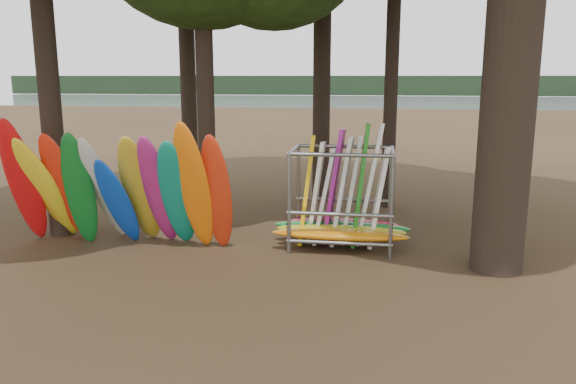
# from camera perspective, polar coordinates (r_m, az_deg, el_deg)

# --- Properties ---
(ground) EXTENTS (120.00, 120.00, 0.00)m
(ground) POSITION_cam_1_polar(r_m,az_deg,el_deg) (11.42, -2.99, -8.36)
(ground) COLOR #47331E
(ground) RESTS_ON ground
(lake) EXTENTS (160.00, 160.00, 0.00)m
(lake) POSITION_cam_1_polar(r_m,az_deg,el_deg) (70.64, 7.14, 8.43)
(lake) COLOR gray
(lake) RESTS_ON ground
(far_shore) EXTENTS (160.00, 4.00, 4.00)m
(far_shore) POSITION_cam_1_polar(r_m,az_deg,el_deg) (120.53, 7.97, 10.68)
(far_shore) COLOR black
(far_shore) RESTS_ON ground
(kayak_row) EXTENTS (5.38, 2.05, 3.16)m
(kayak_row) POSITION_cam_1_polar(r_m,az_deg,el_deg) (13.39, -16.95, 0.17)
(kayak_row) COLOR red
(kayak_row) RESTS_ON ground
(storage_rack) EXTENTS (3.24, 1.54, 2.89)m
(storage_rack) POSITION_cam_1_polar(r_m,az_deg,el_deg) (13.03, 5.49, -0.99)
(storage_rack) COLOR slate
(storage_rack) RESTS_ON ground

